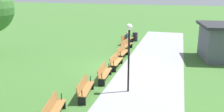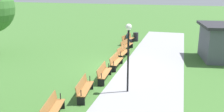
# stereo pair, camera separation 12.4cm
# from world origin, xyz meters

# --- Properties ---
(ground_plane) EXTENTS (120.00, 120.00, 0.00)m
(ground_plane) POSITION_xyz_m (0.00, 0.00, 0.00)
(ground_plane) COLOR #3D6B2D
(path_paving) EXTENTS (29.01, 4.15, 0.01)m
(path_paving) POSITION_xyz_m (0.00, 2.33, 0.00)
(path_paving) COLOR #939399
(path_paving) RESTS_ON ground
(bench_0) EXTENTS (2.03, 0.88, 0.89)m
(bench_0) POSITION_xyz_m (-7.25, -0.84, 0.48)
(bench_0) COLOR #996633
(bench_0) RESTS_ON ground
(bench_1) EXTENTS (2.02, 0.74, 0.89)m
(bench_1) POSITION_xyz_m (-4.85, -0.41, 0.48)
(bench_1) COLOR #996633
(bench_1) RESTS_ON ground
(bench_2) EXTENTS (2.00, 0.61, 0.89)m
(bench_2) POSITION_xyz_m (-2.43, -0.16, 0.48)
(bench_2) COLOR #996633
(bench_2) RESTS_ON ground
(bench_3) EXTENTS (1.97, 0.47, 0.89)m
(bench_3) POSITION_xyz_m (-0.00, -0.07, 0.48)
(bench_3) COLOR #996633
(bench_3) RESTS_ON ground
(bench_4) EXTENTS (2.00, 0.61, 0.89)m
(bench_4) POSITION_xyz_m (2.43, -0.16, 0.48)
(bench_4) COLOR #996633
(bench_4) RESTS_ON ground
(bench_5) EXTENTS (2.02, 0.74, 0.89)m
(bench_5) POSITION_xyz_m (4.85, -0.41, 0.48)
(bench_5) COLOR #996633
(bench_5) RESTS_ON ground
(bench_6) EXTENTS (2.03, 0.88, 0.89)m
(bench_6) POSITION_xyz_m (7.25, -0.84, 0.48)
(bench_6) COLOR #996633
(bench_6) RESTS_ON ground
(person_seated) EXTENTS (0.41, 0.57, 1.20)m
(person_seated) POSITION_xyz_m (-7.09, -0.72, 0.64)
(person_seated) COLOR navy
(person_seated) RESTS_ON ground
(lamp_post) EXTENTS (0.32, 0.32, 3.58)m
(lamp_post) POSITION_xyz_m (3.64, 1.54, 2.53)
(lamp_post) COLOR black
(lamp_post) RESTS_ON ground
(trash_bin) EXTENTS (0.52, 0.52, 0.87)m
(trash_bin) POSITION_xyz_m (-8.66, -0.32, 0.43)
(trash_bin) COLOR black
(trash_bin) RESTS_ON ground
(kiosk) EXTENTS (4.15, 3.36, 2.68)m
(kiosk) POSITION_xyz_m (-4.05, 6.87, 1.38)
(kiosk) COLOR #4C515B
(kiosk) RESTS_ON ground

